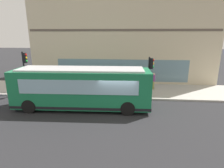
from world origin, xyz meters
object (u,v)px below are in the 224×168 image
at_px(traffic_light_near_corner, 150,69).
at_px(pedestrian_near_building_entrance, 154,80).
at_px(traffic_light_down_block, 25,65).
at_px(pedestrian_walking_along_curb, 136,79).
at_px(pedestrian_near_hydrant, 135,86).
at_px(city_bus_nearside, 82,88).
at_px(fire_hydrant, 116,87).

xyz_separation_m(traffic_light_near_corner, pedestrian_near_building_entrance, (2.36, -0.66, -1.48)).
relative_size(traffic_light_near_corner, traffic_light_down_block, 0.91).
xyz_separation_m(pedestrian_near_building_entrance, pedestrian_walking_along_curb, (-0.06, 1.75, 0.08)).
xyz_separation_m(traffic_light_near_corner, pedestrian_near_hydrant, (0.05, 1.27, -1.54)).
distance_m(traffic_light_down_block, pedestrian_walking_along_curb, 10.41).
distance_m(city_bus_nearside, pedestrian_walking_along_curb, 6.52).
bearing_deg(fire_hydrant, pedestrian_near_hydrant, -128.12).
relative_size(traffic_light_near_corner, pedestrian_walking_along_curb, 1.96).
height_order(fire_hydrant, pedestrian_near_hydrant, pedestrian_near_hydrant).
distance_m(traffic_light_near_corner, pedestrian_walking_along_curb, 2.90).
bearing_deg(pedestrian_walking_along_curb, pedestrian_near_building_entrance, -87.96).
xyz_separation_m(traffic_light_near_corner, fire_hydrant, (1.41, 3.00, -2.06)).
distance_m(pedestrian_near_building_entrance, pedestrian_near_hydrant, 3.01).
relative_size(city_bus_nearside, traffic_light_down_block, 2.65).
bearing_deg(city_bus_nearside, traffic_light_down_block, 64.83).
bearing_deg(pedestrian_walking_along_curb, traffic_light_near_corner, -154.49).
distance_m(city_bus_nearside, pedestrian_near_building_entrance, 7.81).
xyz_separation_m(pedestrian_walking_along_curb, pedestrian_near_hydrant, (-2.25, 0.17, -0.14)).
height_order(traffic_light_down_block, fire_hydrant, traffic_light_down_block).
relative_size(fire_hydrant, pedestrian_near_building_entrance, 0.45).
bearing_deg(traffic_light_down_block, pedestrian_near_hydrant, -90.16).
bearing_deg(pedestrian_near_building_entrance, traffic_light_down_block, 100.96).
distance_m(traffic_light_down_block, pedestrian_near_hydrant, 10.03).
relative_size(city_bus_nearside, traffic_light_near_corner, 2.91).
height_order(fire_hydrant, pedestrian_walking_along_curb, pedestrian_walking_along_curb).
relative_size(traffic_light_near_corner, fire_hydrant, 4.69).
bearing_deg(pedestrian_near_hydrant, traffic_light_near_corner, -92.20).
distance_m(traffic_light_near_corner, fire_hydrant, 3.90).
height_order(traffic_light_near_corner, fire_hydrant, traffic_light_near_corner).
distance_m(city_bus_nearside, traffic_light_near_corner, 6.03).
height_order(traffic_light_near_corner, pedestrian_near_building_entrance, traffic_light_near_corner).
bearing_deg(traffic_light_down_block, pedestrian_near_building_entrance, -79.04).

